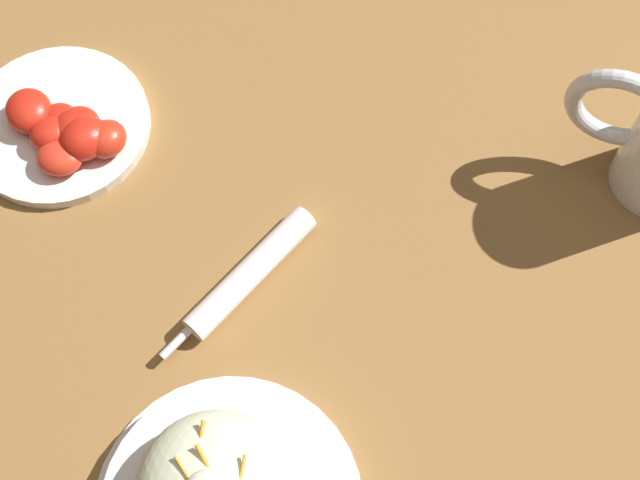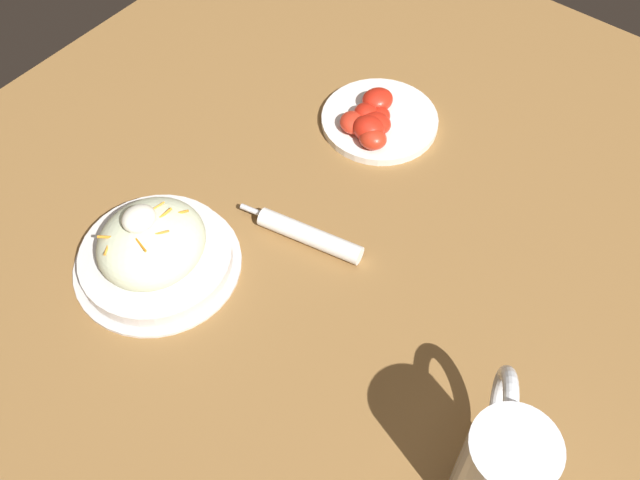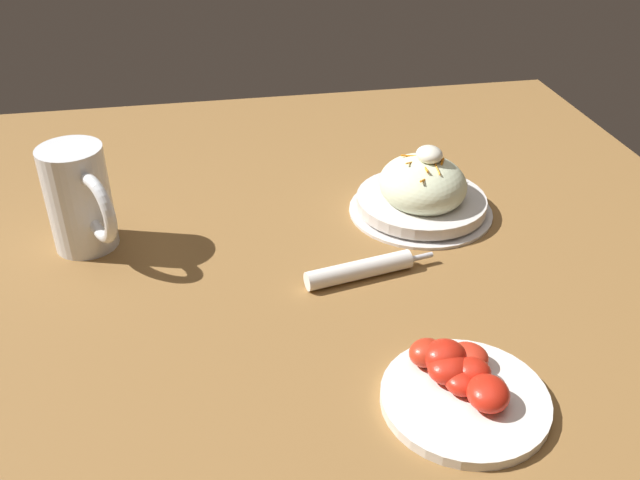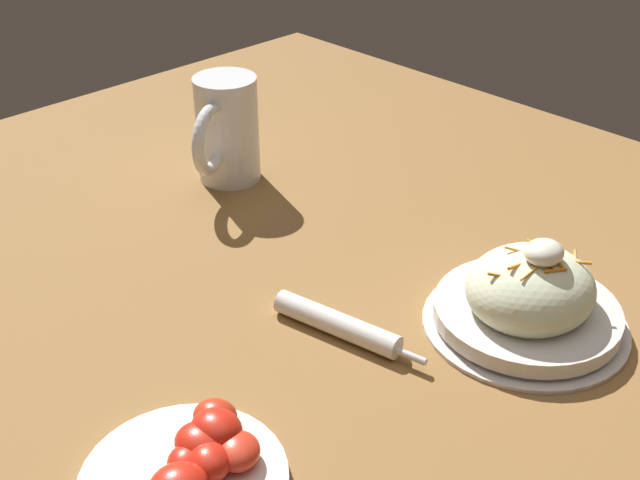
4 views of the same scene
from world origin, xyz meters
The scene contains 3 objects.
ground_plane centered at (0.00, 0.00, 0.00)m, with size 1.43×1.43×0.00m, color olive.
napkin_roll centered at (0.00, 0.11, 0.01)m, with size 0.06×0.19×0.03m.
tomato_plate centered at (0.24, 0.17, 0.02)m, with size 0.19×0.19×0.05m.
Camera 1 is at (-0.29, 0.26, 0.78)m, focal length 50.43 mm.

